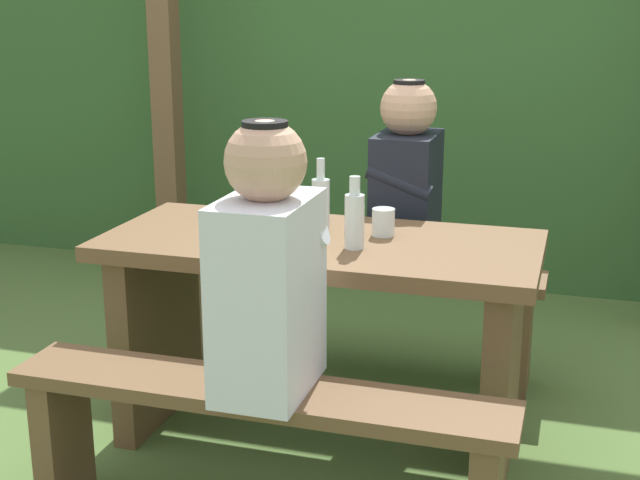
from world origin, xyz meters
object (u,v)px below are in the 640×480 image
bench_near (258,429)px  person_white_shirt (268,269)px  picnic_table (320,303)px  bench_far (363,295)px  person_black_coat (406,183)px  bottle_right (321,203)px  bottle_left (354,219)px  drinking_glass (383,222)px

bench_near → person_white_shirt: (0.03, 0.00, 0.46)m
bench_near → person_white_shirt: person_white_shirt is taller
picnic_table → person_white_shirt: (0.03, -0.58, 0.30)m
bench_far → person_black_coat: person_black_coat is taller
bench_near → bottle_right: 0.82m
picnic_table → bottle_left: (0.14, -0.08, 0.32)m
person_black_coat → bottle_right: bearing=-110.1°
drinking_glass → bottle_right: bottle_right is taller
bottle_left → bench_near: bearing=-105.1°
bench_near → bench_far: (0.00, 1.17, 0.00)m
drinking_glass → bottle_right: size_ratio=0.36×
bench_near → bench_far: 1.17m
person_black_coat → bottle_left: size_ratio=3.17×
bench_near → drinking_glass: (0.19, 0.67, 0.43)m
picnic_table → bottle_left: size_ratio=6.17×
bench_far → bench_near: bearing=-90.0°
bench_near → bottle_left: bearing=74.9°
person_black_coat → bottle_right: person_black_coat is taller
person_black_coat → bottle_left: 0.66m
bottle_left → bottle_right: bottle_right is taller
person_black_coat → bottle_right: 0.54m
bottle_left → person_black_coat: bearing=87.5°
picnic_table → person_black_coat: bearing=74.3°
person_black_coat → drinking_glass: person_black_coat is taller
bench_near → bottle_right: bottle_right is taller
person_white_shirt → bottle_right: person_white_shirt is taller
person_white_shirt → bottle_left: 0.51m
picnic_table → person_black_coat: (0.16, 0.58, 0.30)m
bench_near → person_black_coat: size_ratio=1.95×
bench_near → person_black_coat: (0.16, 1.17, 0.46)m
picnic_table → bottle_left: 0.36m
drinking_glass → bottle_left: (-0.05, -0.17, 0.05)m
person_white_shirt → drinking_glass: bearing=77.2°
bench_near → bench_far: bearing=90.0°
person_black_coat → bottle_left: bearing=-92.5°
person_black_coat → bottle_left: person_black_coat is taller
bottle_left → person_white_shirt: bearing=-101.4°
bench_near → bottle_right: bearing=91.8°
bench_far → person_white_shirt: size_ratio=1.95×
bottle_left → bottle_right: 0.22m
person_white_shirt → drinking_glass: 0.69m
bench_near → person_white_shirt: size_ratio=1.95×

